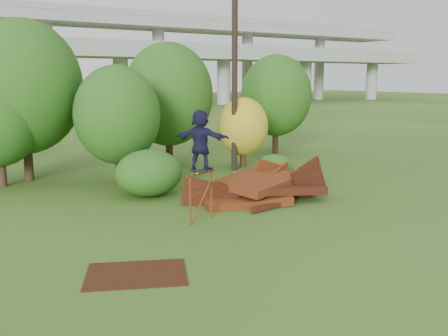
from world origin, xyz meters
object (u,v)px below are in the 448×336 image
scrap_pile (261,189)px  skater (201,140)px  flat_plate (136,274)px

scrap_pile → skater: 4.06m
flat_plate → skater: bearing=40.7°
skater → flat_plate: skater is taller
scrap_pile → flat_plate: 7.83m
skater → flat_plate: size_ratio=0.81×
skater → flat_plate: (-3.42, -2.94, -2.58)m
skater → flat_plate: 5.20m
flat_plate → scrap_pile: bearing=31.9°
scrap_pile → skater: bearing=-159.6°
skater → flat_plate: bearing=90.9°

